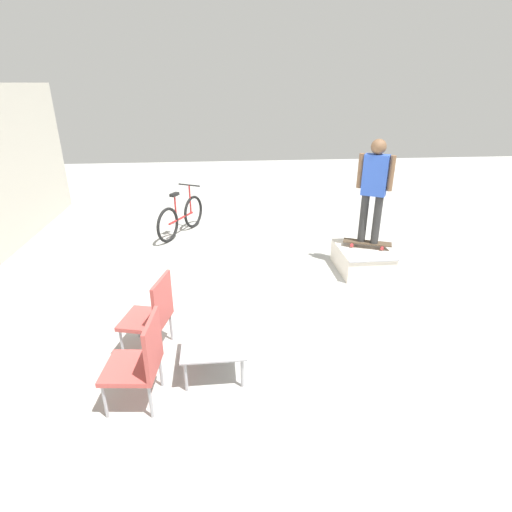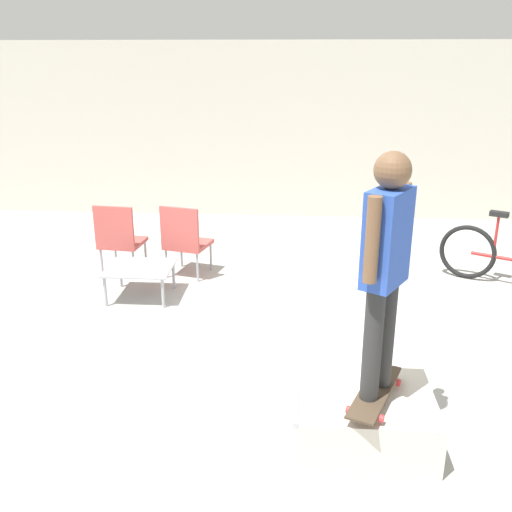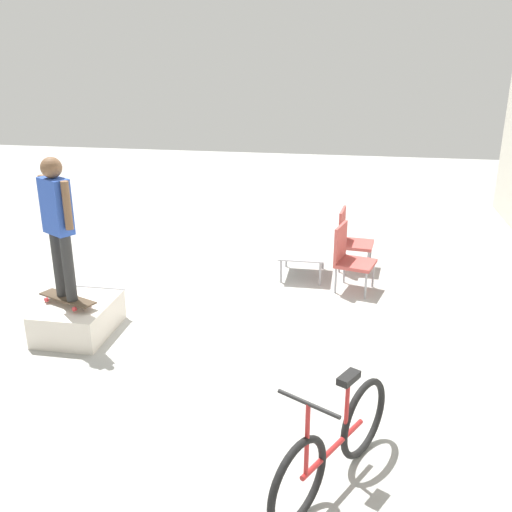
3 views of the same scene
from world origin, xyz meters
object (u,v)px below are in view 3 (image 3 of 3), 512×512
skate_ramp_box (79,318)px  coffee_table (303,255)px  patio_chair_left (350,237)px  skateboard_on_ramp (68,299)px  patio_chair_right (349,255)px  bicycle (333,446)px  person_skater (57,218)px

skate_ramp_box → coffee_table: skate_ramp_box is taller
coffee_table → patio_chair_left: 0.85m
skateboard_on_ramp → patio_chair_right: bearing=53.3°
skate_ramp_box → skateboard_on_ramp: skateboard_on_ramp is taller
coffee_table → bicycle: 4.55m
skateboard_on_ramp → patio_chair_left: patio_chair_left is taller
skate_ramp_box → coffee_table: bearing=133.0°
person_skater → patio_chair_right: size_ratio=1.76×
skate_ramp_box → bicycle: bearing=56.7°
skateboard_on_ramp → bicycle: (2.06, 3.31, -0.10)m
skate_ramp_box → patio_chair_left: size_ratio=1.07×
skateboard_on_ramp → coffee_table: (-2.44, 2.63, -0.14)m
patio_chair_right → bicycle: (4.08, -0.03, -0.14)m
bicycle → patio_chair_left: bearing=-151.5°
patio_chair_left → coffee_table: bearing=128.4°
skateboard_on_ramp → patio_chair_left: (-2.88, 3.34, 0.04)m
bicycle → person_skater: bearing=-93.2°
coffee_table → patio_chair_right: bearing=59.6°
skate_ramp_box → skateboard_on_ramp: (0.06, -0.08, 0.28)m
skateboard_on_ramp → patio_chair_right: 3.90m
patio_chair_left → bicycle: 4.95m
skateboard_on_ramp → skate_ramp_box: bearing=57.4°
patio_chair_left → skateboard_on_ramp: bearing=136.7°
skate_ramp_box → patio_chair_right: (-1.96, 3.26, 0.32)m
coffee_table → bicycle: (4.50, 0.68, 0.04)m
patio_chair_left → patio_chair_right: (0.86, 0.00, 0.00)m
skateboard_on_ramp → bicycle: 3.90m
person_skater → bicycle: person_skater is taller
patio_chair_right → bicycle: bearing=-165.9°
patio_chair_left → patio_chair_right: size_ratio=1.00×
skate_ramp_box → skateboard_on_ramp: size_ratio=1.27×
skate_ramp_box → person_skater: (0.06, -0.08, 1.30)m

